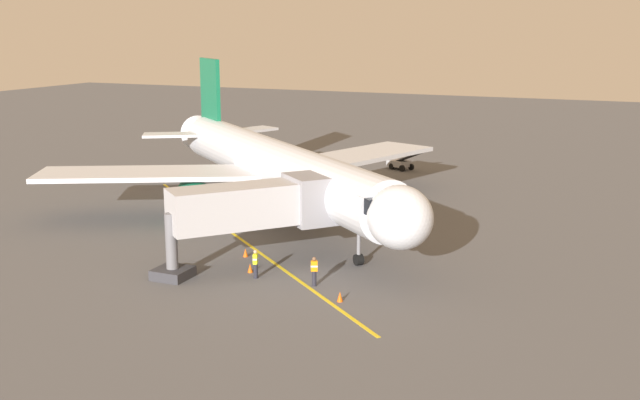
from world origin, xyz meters
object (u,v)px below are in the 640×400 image
object	(u,v)px
safety_cone_wing_port	(340,297)
belt_loader_near_nose	(401,163)
baggage_cart_portside	(367,180)
safety_cone_nose_right	(250,268)
jet_bridge	(262,206)
safety_cone_nose_left	(246,253)
airplane	(273,166)
ground_crew_marshaller	(255,264)
ground_crew_wing_walker	(314,271)

from	to	relation	value
safety_cone_wing_port	belt_loader_near_nose	bearing A→B (deg)	-77.05
baggage_cart_portside	safety_cone_nose_right	bearing A→B (deg)	94.74
baggage_cart_portside	safety_cone_wing_port	bearing A→B (deg)	107.29
jet_bridge	safety_cone_nose_left	world-z (taller)	jet_bridge
jet_bridge	safety_cone_nose_right	distance (m)	3.80
safety_cone_wing_port	jet_bridge	bearing A→B (deg)	-30.57
safety_cone_nose_left	safety_cone_wing_port	xyz separation A→B (m)	(-8.62, 5.20, 0.00)
belt_loader_near_nose	safety_cone_wing_port	size ratio (longest dim) A/B	8.38
airplane	safety_cone_wing_port	xyz separation A→B (m)	(-11.79, 15.44, -3.73)
airplane	safety_cone_nose_left	size ratio (longest dim) A/B	61.13
ground_crew_marshaller	belt_loader_near_nose	world-z (taller)	belt_loader_near_nose
jet_bridge	ground_crew_marshaller	distance (m)	3.77
safety_cone_wing_port	ground_crew_marshaller	bearing A→B (deg)	-15.58
ground_crew_marshaller	baggage_cart_portside	bearing A→B (deg)	-83.71
airplane	jet_bridge	world-z (taller)	airplane
safety_cone_nose_right	safety_cone_nose_left	bearing A→B (deg)	-56.23
belt_loader_near_nose	safety_cone_nose_left	xyz separation A→B (m)	(-0.22, 33.26, -0.44)
belt_loader_near_nose	safety_cone_wing_port	world-z (taller)	belt_loader_near_nose
safety_cone_nose_left	safety_cone_wing_port	size ratio (longest dim) A/B	1.00
baggage_cart_portside	safety_cone_nose_left	size ratio (longest dim) A/B	5.31
ground_crew_marshaller	airplane	bearing A→B (deg)	-67.20
jet_bridge	safety_cone_nose_left	bearing A→B (deg)	-32.90
ground_crew_wing_walker	jet_bridge	bearing A→B (deg)	-26.36
ground_crew_wing_walker	safety_cone_nose_left	distance (m)	7.21
baggage_cart_portside	safety_cone_wing_port	distance (m)	30.28
belt_loader_near_nose	safety_cone_nose_left	distance (m)	33.27
airplane	safety_cone_nose_left	xyz separation A→B (m)	(-3.16, 10.24, -3.73)
ground_crew_wing_walker	safety_cone_nose_left	size ratio (longest dim) A/B	3.11
safety_cone_wing_port	airplane	bearing A→B (deg)	-52.64
ground_crew_marshaller	safety_cone_nose_right	distance (m)	1.30
airplane	ground_crew_wing_walker	bearing A→B (deg)	124.79
jet_bridge	safety_cone_nose_right	xyz separation A→B (m)	(0.04, 1.51, -3.49)
baggage_cart_portside	airplane	bearing A→B (deg)	78.32
jet_bridge	safety_cone_nose_right	size ratio (longest dim) A/B	18.02
safety_cone_nose_right	safety_cone_wing_port	distance (m)	7.25
airplane	baggage_cart_portside	xyz separation A→B (m)	(-2.78, -13.47, -3.35)
jet_bridge	belt_loader_near_nose	distance (m)	34.66
jet_bridge	ground_crew_wing_walker	bearing A→B (deg)	153.64
ground_crew_marshaller	safety_cone_nose_right	world-z (taller)	ground_crew_marshaller
ground_crew_marshaller	baggage_cart_portside	world-z (taller)	ground_crew_marshaller
ground_crew_marshaller	safety_cone_wing_port	bearing A→B (deg)	164.42
ground_crew_marshaller	ground_crew_wing_walker	bearing A→B (deg)	-178.29
airplane	baggage_cart_portside	bearing A→B (deg)	-101.68
belt_loader_near_nose	safety_cone_nose_right	size ratio (longest dim) A/B	8.38
airplane	ground_crew_marshaller	size ratio (longest dim) A/B	19.66
airplane	ground_crew_wing_walker	size ratio (longest dim) A/B	19.66
baggage_cart_portside	safety_cone_nose_right	world-z (taller)	baggage_cart_portside
airplane	ground_crew_wing_walker	xyz separation A→B (m)	(-9.48, 13.65, -3.12)
jet_bridge	baggage_cart_portside	bearing A→B (deg)	-84.87
ground_crew_marshaller	safety_cone_nose_right	bearing A→B (deg)	-45.06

